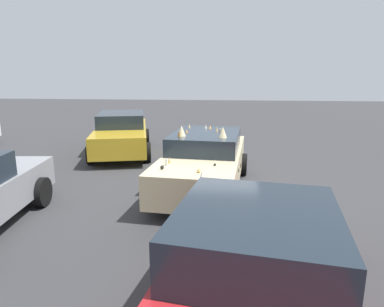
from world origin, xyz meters
TOP-DOWN VIEW (x-y plane):
  - ground_plane at (0.00, 0.00)m, footprint 60.00×60.00m
  - art_car_decorated at (0.05, -0.00)m, footprint 4.71×2.32m
  - parked_sedan_row_back_far at (-4.45, -0.90)m, footprint 4.80×2.57m
  - parked_sedan_far_left at (3.70, 3.23)m, footprint 4.80×2.77m

SIDE VIEW (x-z plane):
  - ground_plane at x=0.00m, z-range 0.00..0.00m
  - parked_sedan_row_back_far at x=-4.45m, z-range -0.02..1.42m
  - art_car_decorated at x=0.05m, z-range -0.11..1.53m
  - parked_sedan_far_left at x=3.70m, z-range 0.02..1.45m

